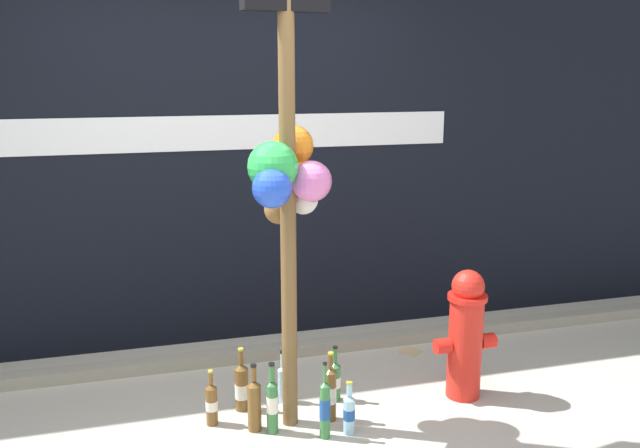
% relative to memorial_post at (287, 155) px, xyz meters
% --- Properties ---
extents(building_wall, '(10.00, 0.21, 3.14)m').
position_rel_memorial_post_xyz_m(building_wall, '(-0.15, 1.35, 0.08)').
color(building_wall, black).
rests_on(building_wall, ground_plane).
extents(curb_strip, '(8.00, 0.12, 0.08)m').
position_rel_memorial_post_xyz_m(curb_strip, '(-0.14, 0.85, -1.44)').
color(curb_strip, gray).
rests_on(curb_strip, ground_plane).
extents(memorial_post, '(0.45, 0.51, 2.54)m').
position_rel_memorial_post_xyz_m(memorial_post, '(0.00, 0.00, 0.00)').
color(memorial_post, brown).
rests_on(memorial_post, ground_plane).
extents(fire_hydrant, '(0.38, 0.23, 0.78)m').
position_rel_memorial_post_xyz_m(fire_hydrant, '(1.07, 0.02, -1.09)').
color(fire_hydrant, red).
rests_on(fire_hydrant, ground_plane).
extents(bottle_0, '(0.06, 0.06, 0.32)m').
position_rel_memorial_post_xyz_m(bottle_0, '(0.01, 0.23, -1.36)').
color(bottle_0, '#B2DBEA').
rests_on(bottle_0, ground_plane).
extents(bottle_1, '(0.07, 0.07, 0.34)m').
position_rel_memorial_post_xyz_m(bottle_1, '(0.31, 0.17, -1.36)').
color(bottle_1, '#337038').
rests_on(bottle_1, ground_plane).
extents(bottle_2, '(0.07, 0.07, 0.38)m').
position_rel_memorial_post_xyz_m(bottle_2, '(-0.20, -0.04, -1.33)').
color(bottle_2, brown).
rests_on(bottle_2, ground_plane).
extents(bottle_3, '(0.06, 0.06, 0.40)m').
position_rel_memorial_post_xyz_m(bottle_3, '(-0.11, -0.09, -1.32)').
color(bottle_3, '#337038').
rests_on(bottle_3, ground_plane).
extents(bottle_4, '(0.07, 0.07, 0.40)m').
position_rel_memorial_post_xyz_m(bottle_4, '(0.22, -0.05, -1.32)').
color(bottle_4, brown).
rests_on(bottle_4, ground_plane).
extents(bottle_5, '(0.08, 0.08, 0.38)m').
position_rel_memorial_post_xyz_m(bottle_5, '(-0.23, 0.20, -1.34)').
color(bottle_5, brown).
rests_on(bottle_5, ground_plane).
extents(bottle_6, '(0.06, 0.06, 0.43)m').
position_rel_memorial_post_xyz_m(bottle_6, '(0.14, -0.21, -1.32)').
color(bottle_6, '#337038').
rests_on(bottle_6, ground_plane).
extents(bottle_7, '(0.06, 0.06, 0.30)m').
position_rel_memorial_post_xyz_m(bottle_7, '(0.28, -0.21, -1.36)').
color(bottle_7, '#93CCE0').
rests_on(bottle_7, ground_plane).
extents(bottle_8, '(0.07, 0.07, 0.32)m').
position_rel_memorial_post_xyz_m(bottle_8, '(-0.42, 0.08, -1.36)').
color(bottle_8, brown).
rests_on(bottle_8, ground_plane).
extents(litter_0, '(0.17, 0.18, 0.01)m').
position_rel_memorial_post_xyz_m(litter_0, '(1.02, 0.69, -1.48)').
color(litter_0, tan).
rests_on(litter_0, ground_plane).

